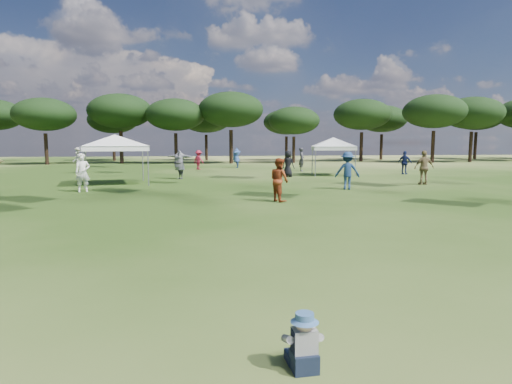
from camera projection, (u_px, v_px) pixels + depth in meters
tree_line at (221, 114)px, 48.36m from camera, size 108.78×17.63×7.77m
tent_left at (115, 137)px, 22.61m from camera, size 6.43×6.43×2.93m
tent_right at (333, 139)px, 28.69m from camera, size 5.45×5.45×2.86m
toddler at (304, 344)px, 4.14m from camera, size 0.39×0.43×0.58m
festival_crowd at (178, 164)px, 26.76m from camera, size 29.02×23.36×1.87m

